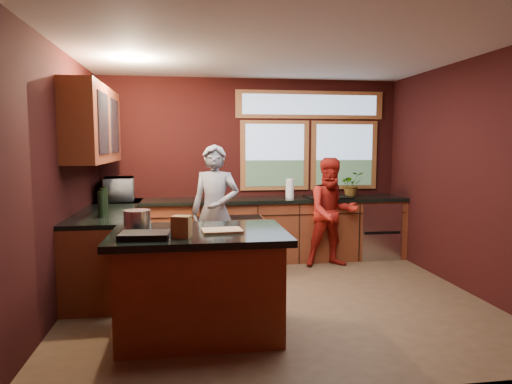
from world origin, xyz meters
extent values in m
plane|color=brown|center=(0.00, 0.00, 0.00)|extent=(4.50, 4.50, 0.00)
cube|color=black|center=(0.00, 2.00, 1.35)|extent=(4.50, 0.02, 2.70)
cube|color=black|center=(0.00, -2.00, 1.35)|extent=(4.50, 0.02, 2.70)
cube|color=black|center=(-2.25, 0.00, 1.35)|extent=(0.02, 4.00, 2.70)
cube|color=black|center=(2.25, 0.00, 1.35)|extent=(0.02, 4.00, 2.70)
cube|color=silver|center=(0.00, 0.00, 2.70)|extent=(4.50, 4.00, 0.02)
cube|color=#90A8C7|center=(0.35, 1.99, 1.55)|extent=(1.06, 0.02, 1.06)
cube|color=#90A8C7|center=(1.45, 1.99, 1.55)|extent=(1.06, 0.02, 1.06)
cube|color=brown|center=(0.90, 1.99, 2.32)|extent=(2.30, 0.02, 0.42)
cube|color=brown|center=(-2.07, 0.85, 1.95)|extent=(0.36, 1.80, 0.90)
cube|color=brown|center=(0.00, 1.70, 0.44)|extent=(4.50, 0.60, 0.88)
cube|color=black|center=(0.00, 1.69, 0.91)|extent=(4.50, 0.64, 0.05)
cube|color=#B7B7BC|center=(1.85, 1.68, 0.42)|extent=(0.60, 0.58, 0.85)
cube|color=black|center=(1.10, 1.66, 0.91)|extent=(0.66, 0.46, 0.05)
cube|color=brown|center=(-1.95, 0.85, 0.44)|extent=(0.60, 2.30, 0.88)
cube|color=black|center=(-1.94, 0.85, 0.91)|extent=(0.64, 2.30, 0.05)
cube|color=brown|center=(-0.87, -0.83, 0.44)|extent=(1.40, 0.90, 0.88)
cube|color=black|center=(-0.87, -0.83, 0.92)|extent=(1.55, 1.05, 0.06)
imported|color=slate|center=(-0.63, 0.90, 0.86)|extent=(0.73, 0.59, 1.71)
imported|color=#A21A12|center=(1.03, 1.25, 0.77)|extent=(0.75, 0.59, 1.53)
imported|color=#999999|center=(-1.92, 1.70, 1.09)|extent=(0.47, 0.64, 0.33)
imported|color=#999999|center=(1.50, 1.75, 1.12)|extent=(0.33, 0.29, 0.37)
cylinder|color=white|center=(0.52, 1.70, 1.07)|extent=(0.12, 0.12, 0.28)
cube|color=#A97F57|center=(-0.67, -0.88, 0.95)|extent=(0.37, 0.28, 0.02)
cylinder|color=#B7B8BD|center=(-1.42, -0.68, 1.03)|extent=(0.24, 0.24, 0.18)
cube|color=brown|center=(-1.02, -1.08, 1.03)|extent=(0.18, 0.16, 0.18)
cube|color=black|center=(-1.32, -1.08, 0.97)|extent=(0.42, 0.31, 0.05)
camera|label=1|loc=(-0.96, -4.86, 1.71)|focal=32.00mm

